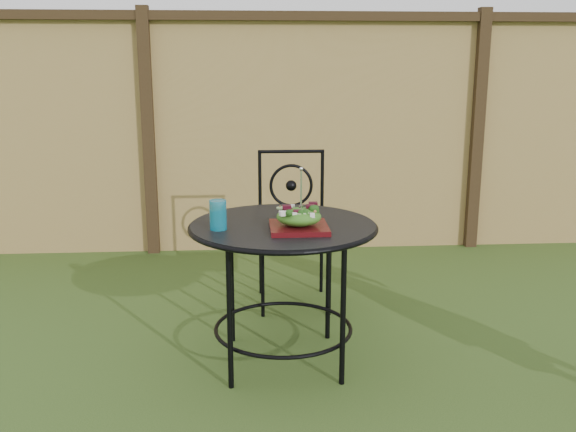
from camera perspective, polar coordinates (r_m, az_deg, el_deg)
The scene contains 8 objects.
ground at distance 3.29m, azimuth 6.60°, elevation -13.51°, with size 60.00×60.00×0.00m, color #244115.
fence at distance 5.13m, azimuth 2.42°, elevation 7.43°, with size 8.00×0.12×1.90m.
patio_table at distance 3.15m, azimuth -0.44°, elevation -3.13°, with size 0.92×0.92×0.72m.
patio_chair at distance 4.01m, azimuth 0.44°, elevation -0.74°, with size 0.46×0.46×0.95m.
salad_plate at distance 3.00m, azimuth 0.97°, elevation -1.03°, with size 0.27×0.27×0.02m, color #3C080C.
salad at distance 2.98m, azimuth 0.97°, elevation -0.07°, with size 0.21×0.21×0.08m, color #235614.
fork at distance 2.96m, azimuth 1.18°, elevation 2.39°, with size 0.01×0.01×0.18m, color silver.
drinking_glass at distance 3.01m, azimuth -6.24°, elevation 0.10°, with size 0.08×0.08×0.14m, color #0C7595.
Camera 1 is at (-0.57, -2.88, 1.49)m, focal length 40.00 mm.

